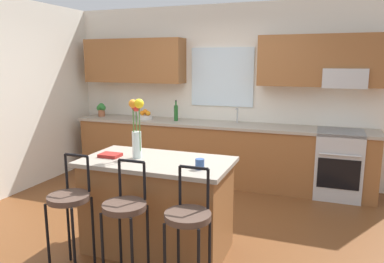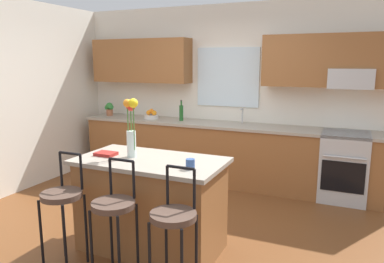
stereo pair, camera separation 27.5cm
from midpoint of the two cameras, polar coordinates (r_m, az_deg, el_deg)
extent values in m
plane|color=brown|center=(4.30, -4.90, -14.52)|extent=(14.00, 14.00, 0.00)
cube|color=silver|center=(5.71, -27.80, 4.69)|extent=(0.12, 4.60, 2.70)
cube|color=silver|center=(5.84, 3.50, 6.02)|extent=(5.60, 0.12, 2.70)
cube|color=brown|center=(6.18, -10.29, 10.78)|extent=(1.70, 0.34, 0.70)
cube|color=brown|center=(5.35, 18.12, 10.44)|extent=(1.70, 0.34, 0.70)
cube|color=silver|center=(5.75, 3.33, 8.45)|extent=(0.99, 0.03, 0.90)
cube|color=#B7BABC|center=(5.32, 21.29, 7.75)|extent=(0.56, 0.36, 0.26)
cube|color=brown|center=(5.65, 2.34, -3.51)|extent=(4.50, 0.60, 0.88)
cube|color=#9E9384|center=(5.55, 2.38, 1.10)|extent=(4.56, 0.64, 0.04)
cube|color=#B7BABC|center=(5.48, 5.23, 0.40)|extent=(0.54, 0.38, 0.11)
cylinder|color=#B7BABC|center=(5.60, 5.69, 2.49)|extent=(0.02, 0.02, 0.22)
cylinder|color=#B7BABC|center=(5.53, 5.55, 3.53)|extent=(0.02, 0.12, 0.02)
cube|color=#B7BABC|center=(5.37, 20.46, -4.73)|extent=(0.60, 0.60, 0.92)
cube|color=black|center=(5.10, 20.41, -6.24)|extent=(0.52, 0.02, 0.40)
cylinder|color=#B7BABC|center=(5.00, 20.61, -3.50)|extent=(0.50, 0.02, 0.02)
cube|color=brown|center=(3.68, -7.60, -11.63)|extent=(1.35, 0.70, 0.88)
cube|color=#9E9384|center=(3.53, -7.78, -4.71)|extent=(1.43, 0.78, 0.04)
cylinder|color=black|center=(3.55, -23.69, -15.30)|extent=(0.02, 0.02, 0.66)
cylinder|color=black|center=(3.38, -20.24, -16.39)|extent=(0.02, 0.02, 0.66)
cylinder|color=black|center=(3.73, -20.76, -13.80)|extent=(0.02, 0.02, 0.66)
cylinder|color=black|center=(3.57, -17.36, -14.72)|extent=(0.02, 0.02, 0.66)
cylinder|color=#4C382D|center=(3.42, -20.91, -9.65)|extent=(0.36, 0.36, 0.05)
cylinder|color=black|center=(3.53, -21.12, -5.85)|extent=(0.02, 0.02, 0.32)
cylinder|color=black|center=(3.38, -18.12, -6.36)|extent=(0.02, 0.02, 0.32)
cylinder|color=black|center=(3.41, -19.82, -3.53)|extent=(0.23, 0.02, 0.02)
cylinder|color=black|center=(3.22, -16.25, -17.57)|extent=(0.02, 0.02, 0.66)
cylinder|color=black|center=(3.08, -11.97, -18.72)|extent=(0.02, 0.02, 0.66)
cylinder|color=black|center=(3.42, -13.48, -15.70)|extent=(0.02, 0.02, 0.66)
cylinder|color=black|center=(3.29, -9.37, -16.66)|extent=(0.02, 0.02, 0.66)
cylinder|color=#4C382D|center=(3.10, -13.05, -11.32)|extent=(0.36, 0.36, 0.05)
cylinder|color=black|center=(3.20, -13.63, -7.09)|extent=(0.02, 0.02, 0.32)
cylinder|color=black|center=(3.08, -9.98, -7.65)|extent=(0.02, 0.02, 0.32)
cylinder|color=black|center=(3.10, -11.96, -4.55)|extent=(0.23, 0.02, 0.02)
cylinder|color=black|center=(3.17, -4.75, -17.63)|extent=(0.02, 0.02, 0.66)
cylinder|color=black|center=(3.08, 0.07, -18.51)|extent=(0.02, 0.02, 0.66)
cylinder|color=#4C382D|center=(2.85, -3.50, -13.05)|extent=(0.36, 0.36, 0.05)
cylinder|color=black|center=(2.94, -4.59, -8.42)|extent=(0.02, 0.02, 0.32)
cylinder|color=black|center=(2.86, -0.27, -8.98)|extent=(0.02, 0.02, 0.32)
cylinder|color=black|center=(2.85, -2.49, -5.67)|extent=(0.23, 0.02, 0.02)
cylinder|color=silver|center=(3.59, -10.77, -2.07)|extent=(0.09, 0.09, 0.26)
cylinder|color=#3D722D|center=(3.52, -10.37, 0.62)|extent=(0.01, 0.01, 0.46)
sphere|color=yellow|center=(3.49, -10.50, 4.30)|extent=(0.09, 0.09, 0.09)
cylinder|color=#3D722D|center=(3.57, -10.81, 0.46)|extent=(0.01, 0.01, 0.42)
sphere|color=red|center=(3.54, -10.93, 3.80)|extent=(0.09, 0.09, 0.09)
cylinder|color=#3D722D|center=(3.54, -11.30, 0.64)|extent=(0.01, 0.01, 0.45)
sphere|color=orange|center=(3.51, -11.43, 4.28)|extent=(0.08, 0.08, 0.08)
cylinder|color=#33518C|center=(3.18, -1.26, -5.10)|extent=(0.08, 0.08, 0.09)
cube|color=maroon|center=(3.71, -14.71, -3.60)|extent=(0.20, 0.15, 0.03)
cylinder|color=silver|center=(6.02, -8.59, 2.22)|extent=(0.24, 0.24, 0.06)
sphere|color=orange|center=(5.98, -8.16, 2.82)|extent=(0.08, 0.08, 0.08)
sphere|color=orange|center=(6.05, -8.37, 2.91)|extent=(0.08, 0.08, 0.08)
sphere|color=orange|center=(6.03, -9.06, 2.86)|extent=(0.08, 0.08, 0.08)
sphere|color=orange|center=(6.00, -8.62, 3.12)|extent=(0.08, 0.08, 0.08)
cylinder|color=#1E5923|center=(5.76, -3.88, 2.86)|extent=(0.06, 0.06, 0.24)
cylinder|color=#1E5923|center=(5.74, -3.90, 4.41)|extent=(0.03, 0.03, 0.07)
cylinder|color=black|center=(5.74, -3.90, 4.81)|extent=(0.03, 0.03, 0.02)
cylinder|color=#9E5B3D|center=(6.45, -15.09, 2.77)|extent=(0.11, 0.11, 0.11)
sphere|color=#2D7A33|center=(6.43, -15.14, 3.79)|extent=(0.11, 0.11, 0.11)
sphere|color=#2D7A33|center=(6.47, -15.37, 3.54)|extent=(0.11, 0.11, 0.11)
sphere|color=#2D7A33|center=(6.41, -14.89, 3.59)|extent=(0.09, 0.09, 0.09)
camera|label=1|loc=(0.14, -91.77, -0.34)|focal=34.24mm
camera|label=2|loc=(0.14, 88.23, 0.34)|focal=34.24mm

